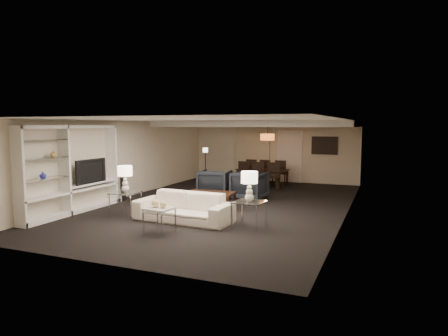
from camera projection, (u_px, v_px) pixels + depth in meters
floor at (224, 205)px, 11.86m from camera, size 11.00×11.00×0.00m
ceiling at (224, 120)px, 11.59m from camera, size 7.00×11.00×0.02m
wall_back at (274, 152)px, 16.78m from camera, size 7.00×0.02×2.50m
wall_front at (99, 191)px, 6.66m from camera, size 7.00×0.02×2.50m
wall_left at (125, 159)px, 13.05m from camera, size 0.02×11.00×2.50m
wall_right at (348, 168)px, 10.40m from camera, size 0.02×11.00×2.50m
ceiling_soffit at (260, 124)px, 14.82m from camera, size 7.00×4.00×0.20m
curtains at (253, 152)px, 17.05m from camera, size 1.50×0.12×2.40m
door at (290, 157)px, 16.51m from camera, size 0.90×0.05×2.10m
painting at (324, 146)px, 15.92m from camera, size 0.95×0.04×0.65m
media_unit at (72, 170)px, 10.59m from camera, size 0.38×3.40×2.35m
pendant_light at (267, 137)px, 14.76m from camera, size 0.52×0.52×0.24m
sofa at (183, 207)px, 9.76m from camera, size 2.48×1.09×0.71m
coffee_table at (210, 201)px, 11.25m from camera, size 1.39×0.88×0.48m
armchair_left at (215, 184)px, 13.02m from camera, size 1.08×1.11×0.90m
armchair_right at (250, 186)px, 12.56m from camera, size 1.06×1.08×0.90m
side_table_left at (126, 204)px, 10.41m from camera, size 0.73×0.73×0.62m
side_table_right at (249, 215)px, 9.13m from camera, size 0.71×0.71×0.62m
table_lamp_left at (125, 179)px, 10.34m from camera, size 0.40×0.40×0.69m
table_lamp_right at (249, 187)px, 9.06m from camera, size 0.40×0.40×0.69m
marble_table at (160, 220)px, 8.76m from camera, size 0.61×0.61×0.56m
gold_gourd_a at (156, 203)px, 8.76m from camera, size 0.18×0.18×0.18m
gold_gourd_b at (163, 205)px, 8.69m from camera, size 0.16×0.16×0.16m
television at (88, 171)px, 11.11m from camera, size 1.16×0.15×0.67m
vase_blue at (43, 175)px, 9.71m from camera, size 0.17×0.17×0.17m
vase_amber at (53, 154)px, 9.99m from camera, size 0.16×0.16×0.17m
floor_speaker at (123, 183)px, 12.50m from camera, size 0.14×0.14×1.12m
dining_table at (262, 178)px, 15.43m from camera, size 2.00×1.27×0.67m
chair_nl at (242, 175)px, 15.04m from camera, size 0.48×0.48×0.99m
chair_nm at (257, 176)px, 14.82m from camera, size 0.50×0.50×0.99m
chair_nr at (273, 176)px, 14.59m from camera, size 0.51×0.51×0.99m
chair_fl at (253, 171)px, 16.24m from camera, size 0.48×0.48×0.99m
chair_fm at (267, 172)px, 16.01m from camera, size 0.51×0.51×0.99m
chair_fr at (281, 172)px, 15.79m from camera, size 0.47×0.47×0.99m
floor_lamp at (205, 165)px, 16.43m from camera, size 0.26×0.26×1.44m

